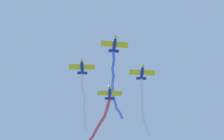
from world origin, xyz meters
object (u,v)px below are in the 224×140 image
airplane_left_wing (142,72)px  airplane_slot (110,93)px  airplane_right_wing (82,67)px  airplane_lead (115,44)px

airplane_left_wing → airplane_slot: 10.07m
airplane_slot → airplane_left_wing: bearing=48.0°
airplane_right_wing → airplane_slot: bearing=138.5°
airplane_lead → airplane_left_wing: bearing=133.7°
airplane_right_wing → airplane_slot: size_ratio=1.00×
airplane_right_wing → airplane_slot: (7.15, -7.09, -0.50)m
airplane_left_wing → airplane_right_wing: bearing=-88.2°
airplane_left_wing → airplane_right_wing: 14.26m
airplane_lead → airplane_right_wing: 10.08m
airplane_lead → airplane_slot: bearing=178.7°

